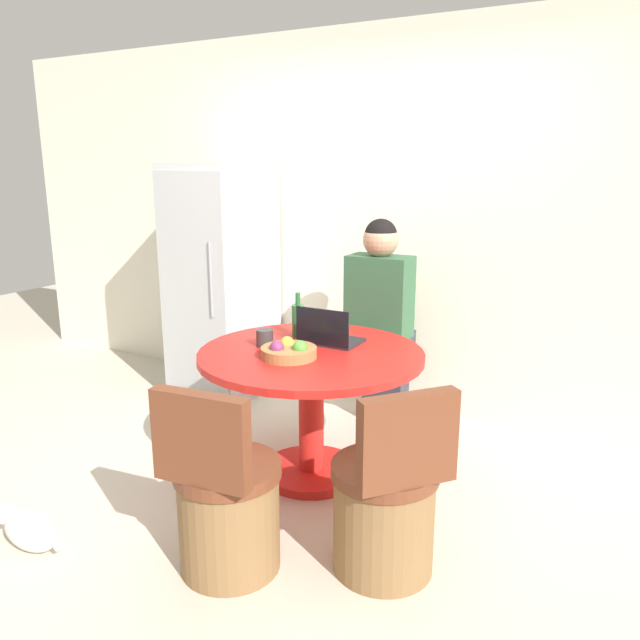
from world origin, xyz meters
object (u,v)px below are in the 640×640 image
object	(u,v)px
chair_near_camera	(226,508)
bottle	(298,320)
chair_near_right_corner	(386,509)
fruit_bowl	(289,351)
person_seated	(382,313)
refrigerator	(222,282)
cat	(28,529)
laptop	(329,336)
dining_table	(311,385)

from	to	relation	value
chair_near_camera	bottle	bearing A→B (deg)	-80.82
chair_near_right_corner	fruit_bowl	world-z (taller)	chair_near_right_corner
chair_near_right_corner	person_seated	bearing A→B (deg)	-115.59
person_seated	fruit_bowl	bearing A→B (deg)	84.33
refrigerator	cat	world-z (taller)	refrigerator
refrigerator	chair_near_camera	distance (m)	2.28
laptop	dining_table	bearing A→B (deg)	83.81
chair_near_camera	person_seated	distance (m)	1.79
dining_table	chair_near_camera	size ratio (longest dim) A/B	1.41
chair_near_camera	person_seated	bearing A→B (deg)	-94.60
chair_near_right_corner	chair_near_camera	bearing A→B (deg)	-21.98
chair_near_right_corner	refrigerator	bearing A→B (deg)	-86.51
chair_near_camera	fruit_bowl	distance (m)	0.89
bottle	dining_table	bearing A→B (deg)	-46.05
dining_table	cat	size ratio (longest dim) A/B	2.75
fruit_bowl	bottle	size ratio (longest dim) A/B	1.12
refrigerator	chair_near_camera	world-z (taller)	refrigerator
dining_table	chair_near_camera	world-z (taller)	chair_near_camera
laptop	bottle	distance (m)	0.24
chair_near_camera	dining_table	bearing A→B (deg)	-90.00
fruit_bowl	cat	xyz separation A→B (m)	(-0.75, -1.06, -0.67)
refrigerator	cat	size ratio (longest dim) A/B	3.87
laptop	bottle	size ratio (longest dim) A/B	1.23
chair_near_right_corner	bottle	size ratio (longest dim) A/B	3.31
fruit_bowl	person_seated	bearing A→B (deg)	84.33
chair_near_right_corner	person_seated	size ratio (longest dim) A/B	0.63
laptop	cat	distance (m)	1.74
refrigerator	laptop	bearing A→B (deg)	-28.54
chair_near_camera	person_seated	world-z (taller)	person_seated
laptop	bottle	bearing A→B (deg)	-11.63
chair_near_camera	person_seated	size ratio (longest dim) A/B	0.63
dining_table	laptop	size ratio (longest dim) A/B	3.79
dining_table	refrigerator	bearing A→B (deg)	145.51
dining_table	cat	distance (m)	1.52
bottle	cat	distance (m)	1.71
refrigerator	fruit_bowl	bearing A→B (deg)	-40.06
person_seated	cat	bearing A→B (deg)	67.50
chair_near_camera	bottle	xyz separation A→B (m)	(-0.30, 1.11, 0.54)
chair_near_right_corner	cat	xyz separation A→B (m)	(-1.48, -0.63, -0.20)
chair_near_camera	fruit_bowl	world-z (taller)	chair_near_camera
fruit_bowl	refrigerator	bearing A→B (deg)	139.94
person_seated	bottle	xyz separation A→B (m)	(-0.26, -0.61, 0.06)
bottle	cat	size ratio (longest dim) A/B	0.59
refrigerator	fruit_bowl	size ratio (longest dim) A/B	5.88
refrigerator	dining_table	size ratio (longest dim) A/B	1.41
chair_near_camera	bottle	distance (m)	1.27
dining_table	cat	bearing A→B (deg)	-123.19
fruit_bowl	dining_table	bearing A→B (deg)	73.60
chair_near_camera	laptop	bearing A→B (deg)	-91.92
refrigerator	chair_near_camera	size ratio (longest dim) A/B	1.98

